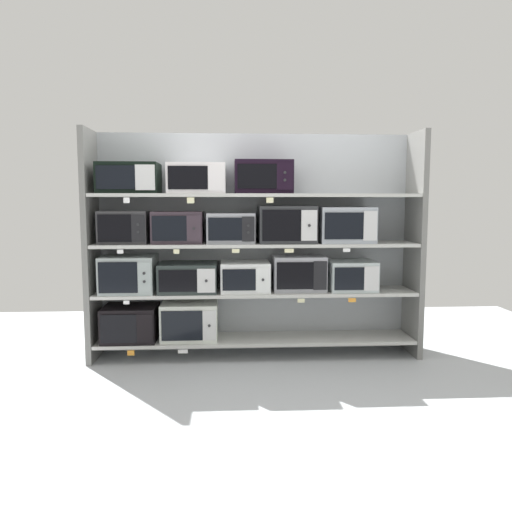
# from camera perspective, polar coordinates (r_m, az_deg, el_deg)

# --- Properties ---
(ground) EXTENTS (6.90, 6.00, 0.02)m
(ground) POSITION_cam_1_polar(r_m,az_deg,el_deg) (3.76, 0.90, -16.19)
(ground) COLOR #B2B7BC
(back_panel) EXTENTS (3.10, 0.04, 2.06)m
(back_panel) POSITION_cam_1_polar(r_m,az_deg,el_deg) (4.73, -0.17, 1.47)
(back_panel) COLOR #9EA3A8
(back_panel) RESTS_ON ground
(upright_left) EXTENTS (0.05, 0.44, 2.06)m
(upright_left) POSITION_cam_1_polar(r_m,az_deg,el_deg) (4.65, -18.53, 1.07)
(upright_left) COLOR slate
(upright_left) RESTS_ON ground
(upright_right) EXTENTS (0.05, 0.44, 2.06)m
(upright_right) POSITION_cam_1_polar(r_m,az_deg,el_deg) (4.81, 17.90, 1.25)
(upright_right) COLOR slate
(upright_right) RESTS_ON ground
(shelf_0) EXTENTS (2.90, 0.44, 0.03)m
(shelf_0) POSITION_cam_1_polar(r_m,az_deg,el_deg) (4.65, -0.00, -9.60)
(shelf_0) COLOR beige
(shelf_0) RESTS_ON ground
(microwave_0) EXTENTS (0.48, 0.42, 0.31)m
(microwave_0) POSITION_cam_1_polar(r_m,az_deg,el_deg) (4.68, -14.30, -7.52)
(microwave_0) COLOR black
(microwave_0) RESTS_ON shelf_0
(microwave_1) EXTENTS (0.51, 0.38, 0.34)m
(microwave_1) POSITION_cam_1_polar(r_m,az_deg,el_deg) (4.60, -7.69, -7.45)
(microwave_1) COLOR silver
(microwave_1) RESTS_ON shelf_0
(price_tag_0) EXTENTS (0.06, 0.00, 0.04)m
(price_tag_0) POSITION_cam_1_polar(r_m,az_deg,el_deg) (4.52, -14.28, -10.82)
(price_tag_0) COLOR orange
(price_tag_1) EXTENTS (0.09, 0.00, 0.03)m
(price_tag_1) POSITION_cam_1_polar(r_m,az_deg,el_deg) (4.45, -8.46, -10.87)
(price_tag_1) COLOR white
(shelf_1) EXTENTS (2.90, 0.44, 0.03)m
(shelf_1) POSITION_cam_1_polar(r_m,az_deg,el_deg) (4.55, -0.00, -4.22)
(shelf_1) COLOR beige
(microwave_2) EXTENTS (0.48, 0.44, 0.33)m
(microwave_2) POSITION_cam_1_polar(r_m,az_deg,el_deg) (4.60, -14.49, -2.03)
(microwave_2) COLOR #97A2A1
(microwave_2) RESTS_ON shelf_1
(microwave_3) EXTENTS (0.52, 0.43, 0.26)m
(microwave_3) POSITION_cam_1_polar(r_m,az_deg,el_deg) (4.53, -7.84, -2.45)
(microwave_3) COLOR #283130
(microwave_3) RESTS_ON shelf_1
(microwave_4) EXTENTS (0.44, 0.42, 0.27)m
(microwave_4) POSITION_cam_1_polar(r_m,az_deg,el_deg) (4.51, -1.28, -2.37)
(microwave_4) COLOR silver
(microwave_4) RESTS_ON shelf_1
(microwave_5) EXTENTS (0.48, 0.33, 0.32)m
(microwave_5) POSITION_cam_1_polar(r_m,az_deg,el_deg) (4.55, 4.97, -1.99)
(microwave_5) COLOR #A2A3AC
(microwave_5) RESTS_ON shelf_1
(microwave_6) EXTENTS (0.42, 0.41, 0.27)m
(microwave_6) POSITION_cam_1_polar(r_m,az_deg,el_deg) (4.65, 10.91, -2.21)
(microwave_6) COLOR #B1BDBE
(microwave_6) RESTS_ON shelf_1
(price_tag_2) EXTENTS (0.05, 0.00, 0.03)m
(price_tag_2) POSITION_cam_1_polar(r_m,az_deg,el_deg) (4.42, -14.77, -5.22)
(price_tag_2) COLOR white
(price_tag_3) EXTENTS (0.06, 0.00, 0.03)m
(price_tag_3) POSITION_cam_1_polar(r_m,az_deg,el_deg) (4.37, 5.24, -5.16)
(price_tag_3) COLOR beige
(price_tag_4) EXTENTS (0.07, 0.00, 0.04)m
(price_tag_4) POSITION_cam_1_polar(r_m,az_deg,el_deg) (4.46, 11.06, -5.03)
(price_tag_4) COLOR orange
(shelf_2) EXTENTS (2.90, 0.44, 0.03)m
(shelf_2) POSITION_cam_1_polar(r_m,az_deg,el_deg) (4.49, -0.00, 1.35)
(shelf_2) COLOR beige
(microwave_7) EXTENTS (0.43, 0.36, 0.29)m
(microwave_7) POSITION_cam_1_polar(r_m,az_deg,el_deg) (4.56, -14.94, 3.23)
(microwave_7) COLOR #343437
(microwave_7) RESTS_ON shelf_2
(microwave_8) EXTENTS (0.45, 0.38, 0.29)m
(microwave_8) POSITION_cam_1_polar(r_m,az_deg,el_deg) (4.49, -9.00, 3.29)
(microwave_8) COLOR #342931
(microwave_8) RESTS_ON shelf_2
(microwave_9) EXTENTS (0.43, 0.39, 0.27)m
(microwave_9) POSITION_cam_1_polar(r_m,az_deg,el_deg) (4.47, -2.93, 3.25)
(microwave_9) COLOR #9A9CA5
(microwave_9) RESTS_ON shelf_2
(microwave_10) EXTENTS (0.51, 0.43, 0.33)m
(microwave_10) POSITION_cam_1_polar(r_m,az_deg,el_deg) (4.50, 3.54, 3.67)
(microwave_10) COLOR #2B2D2F
(microwave_10) RESTS_ON shelf_2
(microwave_11) EXTENTS (0.49, 0.43, 0.32)m
(microwave_11) POSITION_cam_1_polar(r_m,az_deg,el_deg) (4.59, 10.23, 3.57)
(microwave_11) COLOR #9BA2AC
(microwave_11) RESTS_ON shelf_2
(price_tag_5) EXTENTS (0.05, 0.00, 0.03)m
(price_tag_5) POSITION_cam_1_polar(r_m,az_deg,el_deg) (4.36, -15.44, 0.50)
(price_tag_5) COLOR white
(price_tag_6) EXTENTS (0.05, 0.00, 0.04)m
(price_tag_6) POSITION_cam_1_polar(r_m,az_deg,el_deg) (4.28, -9.19, 0.51)
(price_tag_6) COLOR beige
(price_tag_7) EXTENTS (0.07, 0.00, 0.03)m
(price_tag_7) POSITION_cam_1_polar(r_m,az_deg,el_deg) (4.26, -2.36, 0.59)
(price_tag_7) COLOR beige
(price_tag_8) EXTENTS (0.08, 0.00, 0.03)m
(price_tag_8) POSITION_cam_1_polar(r_m,az_deg,el_deg) (4.29, 3.85, 0.62)
(price_tag_8) COLOR beige
(price_tag_9) EXTENTS (0.06, 0.00, 0.03)m
(price_tag_9) POSITION_cam_1_polar(r_m,az_deg,el_deg) (4.39, 10.44, 0.67)
(price_tag_9) COLOR white
(shelf_3) EXTENTS (2.90, 0.44, 0.03)m
(shelf_3) POSITION_cam_1_polar(r_m,az_deg,el_deg) (4.47, -0.00, 7.02)
(shelf_3) COLOR beige
(microwave_12) EXTENTS (0.53, 0.38, 0.27)m
(microwave_12) POSITION_cam_1_polar(r_m,az_deg,el_deg) (4.55, -14.47, 8.69)
(microwave_12) COLOR black
(microwave_12) RESTS_ON shelf_3
(microwave_13) EXTENTS (0.51, 0.43, 0.26)m
(microwave_13) POSITION_cam_1_polar(r_m,az_deg,el_deg) (4.47, -6.84, 8.86)
(microwave_13) COLOR silver
(microwave_13) RESTS_ON shelf_3
(microwave_14) EXTENTS (0.51, 0.36, 0.30)m
(microwave_14) POSITION_cam_1_polar(r_m,az_deg,el_deg) (4.48, 0.85, 9.10)
(microwave_14) COLOR black
(microwave_14) RESTS_ON shelf_3
(price_tag_10) EXTENTS (0.05, 0.00, 0.05)m
(price_tag_10) POSITION_cam_1_polar(r_m,az_deg,el_deg) (4.33, -14.75, 6.26)
(price_tag_10) COLOR white
(price_tag_11) EXTENTS (0.06, 0.00, 0.05)m
(price_tag_11) POSITION_cam_1_polar(r_m,az_deg,el_deg) (4.25, -7.57, 6.40)
(price_tag_11) COLOR beige
(price_tag_12) EXTENTS (0.06, 0.00, 0.05)m
(price_tag_12) POSITION_cam_1_polar(r_m,az_deg,el_deg) (4.26, 1.62, 6.47)
(price_tag_12) COLOR beige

